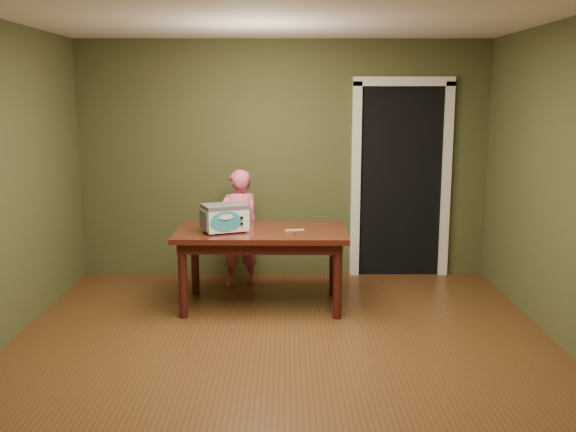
% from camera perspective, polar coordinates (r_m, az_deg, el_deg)
% --- Properties ---
extents(floor, '(5.00, 5.00, 0.00)m').
position_cam_1_polar(floor, '(4.97, -0.52, -12.97)').
color(floor, '#5B311A').
rests_on(floor, ground).
extents(room_shell, '(4.52, 5.02, 2.61)m').
position_cam_1_polar(room_shell, '(4.57, -0.56, 7.06)').
color(room_shell, '#404323').
rests_on(room_shell, ground).
extents(doorway, '(1.10, 0.66, 2.25)m').
position_cam_1_polar(doorway, '(7.51, 9.59, 3.28)').
color(doorway, black).
rests_on(doorway, ground).
extents(dining_table, '(1.62, 0.93, 0.75)m').
position_cam_1_polar(dining_table, '(6.09, -2.33, -2.14)').
color(dining_table, '#34170B').
rests_on(dining_table, floor).
extents(toy_oven, '(0.48, 0.41, 0.26)m').
position_cam_1_polar(toy_oven, '(5.97, -5.63, -0.08)').
color(toy_oven, '#4C4F54').
rests_on(toy_oven, dining_table).
extents(baking_pan, '(0.10, 0.10, 0.02)m').
position_cam_1_polar(baking_pan, '(5.87, 0.15, -1.49)').
color(baking_pan, silver).
rests_on(baking_pan, dining_table).
extents(spatula, '(0.18, 0.06, 0.01)m').
position_cam_1_polar(spatula, '(6.03, 0.62, -1.24)').
color(spatula, '#E2D462').
rests_on(spatula, dining_table).
extents(child, '(0.53, 0.45, 1.25)m').
position_cam_1_polar(child, '(6.78, -4.39, -1.08)').
color(child, '#DD5B7A').
rests_on(child, floor).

